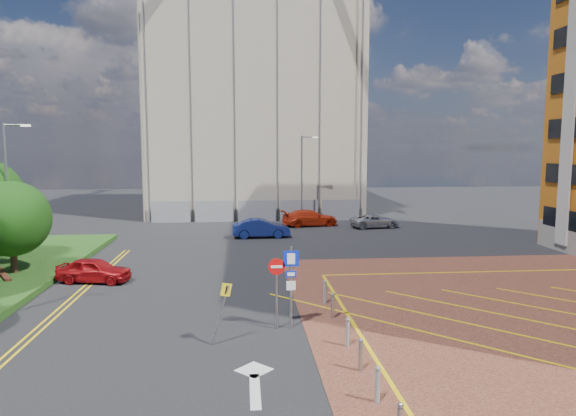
{
  "coord_description": "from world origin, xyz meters",
  "views": [
    {
      "loc": [
        -1.28,
        -17.99,
        6.92
      ],
      "look_at": [
        0.68,
        4.3,
        4.29
      ],
      "focal_mm": 32.0,
      "sensor_mm": 36.0,
      "label": 1
    }
  ],
  "objects": [
    {
      "name": "car_red_left",
      "position": [
        -9.0,
        8.72,
        0.64
      ],
      "size": [
        3.95,
        2.15,
        1.27
      ],
      "primitive_type": "imported",
      "rotation": [
        0.0,
        0.0,
        1.39
      ],
      "color": "#9E0D11",
      "rests_on": "ground"
    },
    {
      "name": "sign_cluster",
      "position": [
        0.3,
        0.98,
        1.95
      ],
      "size": [
        1.17,
        0.12,
        3.2
      ],
      "color": "#9EA0A8",
      "rests_on": "ground"
    },
    {
      "name": "ground",
      "position": [
        0.0,
        0.0,
        0.0
      ],
      "size": [
        140.0,
        140.0,
        0.0
      ],
      "primitive_type": "plane",
      "color": "black",
      "rests_on": "ground"
    },
    {
      "name": "warning_sign",
      "position": [
        -2.05,
        -0.44,
        1.43
      ],
      "size": [
        0.78,
        0.42,
        2.25
      ],
      "color": "#9EA0A8",
      "rests_on": "ground"
    },
    {
      "name": "lamp_left_far",
      "position": [
        -14.42,
        12.0,
        4.66
      ],
      "size": [
        1.53,
        0.16,
        8.0
      ],
      "color": "#9EA0A8",
      "rests_on": "grass_bed"
    },
    {
      "name": "construction_building",
      "position": [
        0.0,
        40.0,
        11.0
      ],
      "size": [
        21.2,
        19.2,
        22.0
      ],
      "primitive_type": "cube",
      "color": "#AFA18F",
      "rests_on": "ground"
    },
    {
      "name": "car_red_back",
      "position": [
        4.61,
        26.85,
        0.72
      ],
      "size": [
        5.26,
        2.92,
        1.44
      ],
      "primitive_type": "imported",
      "rotation": [
        0.0,
        0.0,
        1.76
      ],
      "color": "red",
      "rests_on": "ground"
    },
    {
      "name": "tree_c",
      "position": [
        -13.5,
        10.0,
        3.19
      ],
      "size": [
        4.0,
        4.0,
        4.9
      ],
      "color": "#3D2B1C",
      "rests_on": "grass_bed"
    },
    {
      "name": "car_silver_back",
      "position": [
        10.11,
        25.3,
        0.59
      ],
      "size": [
        4.5,
        2.63,
        1.18
      ],
      "primitive_type": "imported",
      "rotation": [
        0.0,
        0.0,
        1.74
      ],
      "color": "#A09FA6",
      "rests_on": "ground"
    },
    {
      "name": "bollard_row",
      "position": [
        2.3,
        -1.67,
        0.47
      ],
      "size": [
        0.14,
        11.14,
        0.9
      ],
      "color": "#9EA0A8",
      "rests_on": "forecourt"
    },
    {
      "name": "construction_fence",
      "position": [
        1.0,
        30.0,
        1.0
      ],
      "size": [
        21.6,
        0.06,
        2.0
      ],
      "primitive_type": "cube",
      "color": "gray",
      "rests_on": "ground"
    },
    {
      "name": "lamp_back",
      "position": [
        4.08,
        28.0,
        4.36
      ],
      "size": [
        1.53,
        0.16,
        8.0
      ],
      "color": "#9EA0A8",
      "rests_on": "ground"
    },
    {
      "name": "car_blue_back",
      "position": [
        0.07,
        21.28,
        0.73
      ],
      "size": [
        4.49,
        1.73,
        1.46
      ],
      "primitive_type": "imported",
      "rotation": [
        0.0,
        0.0,
        1.61
      ],
      "color": "navy",
      "rests_on": "ground"
    }
  ]
}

